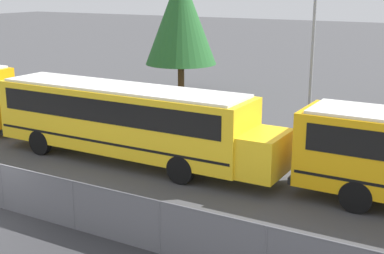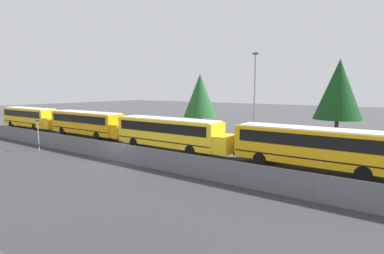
# 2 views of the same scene
# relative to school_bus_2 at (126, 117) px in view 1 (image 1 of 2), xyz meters

# --- Properties ---
(ground_plane) EXTENTS (200.00, 200.00, 0.00)m
(ground_plane) POSITION_rel_school_bus_2_xyz_m (-0.60, -6.07, -1.92)
(ground_plane) COLOR #424244
(fence) EXTENTS (80.66, 0.07, 1.59)m
(fence) POSITION_rel_school_bus_2_xyz_m (-0.60, -6.07, -1.11)
(fence) COLOR #9EA0A5
(fence) RESTS_ON ground_plane
(school_bus_2) EXTENTS (13.04, 2.55, 3.20)m
(school_bus_2) POSITION_rel_school_bus_2_xyz_m (0.00, 0.00, 0.00)
(school_bus_2) COLOR yellow
(school_bus_2) RESTS_ON ground_plane
(light_pole) EXTENTS (0.60, 0.24, 9.98)m
(light_pole) POSITION_rel_school_bus_2_xyz_m (5.05, 8.64, 3.47)
(light_pole) COLOR gray
(light_pole) RESTS_ON ground_plane
(tree_1) EXTENTS (4.75, 4.75, 8.23)m
(tree_1) POSITION_rel_school_bus_2_xyz_m (-5.49, 13.57, 3.20)
(tree_1) COLOR #51381E
(tree_1) RESTS_ON ground_plane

